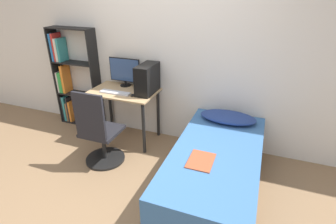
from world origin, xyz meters
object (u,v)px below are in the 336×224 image
at_px(keyboard, 115,93).
at_px(pc_tower, 147,79).
at_px(bed, 215,170).
at_px(office_chair, 100,137).
at_px(monitor, 125,71).
at_px(bookshelf, 70,80).

relative_size(keyboard, pc_tower, 1.00).
bearing_deg(bed, pc_tower, 147.38).
bearing_deg(keyboard, bed, -19.27).
relative_size(office_chair, pc_tower, 2.32).
distance_m(bed, monitor, 1.89).
distance_m(office_chair, monitor, 1.04).
bearing_deg(monitor, office_chair, -84.85).
bearing_deg(bookshelf, pc_tower, -5.01).
distance_m(bed, keyboard, 1.68).
distance_m(bed, pc_tower, 1.49).
distance_m(bookshelf, bed, 2.70).
bearing_deg(monitor, bed, -29.03).
bearing_deg(pc_tower, keyboard, -155.79).
bearing_deg(monitor, bookshelf, -179.16).
bearing_deg(keyboard, pc_tower, 24.21).
xyz_separation_m(bookshelf, monitor, (1.00, 0.01, 0.25)).
bearing_deg(bookshelf, bed, -18.27).
distance_m(office_chair, bed, 1.46).
bearing_deg(office_chair, pc_tower, 64.39).
xyz_separation_m(bed, keyboard, (-1.51, 0.53, 0.51)).
height_order(keyboard, pc_tower, pc_tower).
height_order(bed, pc_tower, pc_tower).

